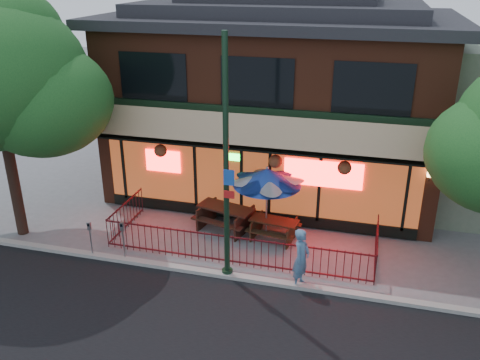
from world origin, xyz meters
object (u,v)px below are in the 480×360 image
at_px(patio_umbrella, 267,177).
at_px(parking_meter_near, 123,235).
at_px(street_light, 226,177).
at_px(picnic_table_right, 274,226).
at_px(picnic_table_left, 226,214).
at_px(parking_meter_far, 90,234).
at_px(pedestrian, 301,258).

bearing_deg(patio_umbrella, parking_meter_near, -146.24).
relative_size(street_light, picnic_table_right, 3.99).
bearing_deg(street_light, picnic_table_left, 107.32).
bearing_deg(parking_meter_near, parking_meter_far, -175.76).
xyz_separation_m(street_light, picnic_table_left, (-0.87, 2.80, -2.61)).
xyz_separation_m(picnic_table_left, parking_meter_far, (-3.51, -2.88, 0.28)).
xyz_separation_m(picnic_table_left, patio_umbrella, (1.47, -0.19, 1.62)).
distance_m(picnic_table_left, patio_umbrella, 2.20).
height_order(street_light, parking_meter_near, street_light).
bearing_deg(parking_meter_near, picnic_table_right, 31.32).
height_order(picnic_table_left, patio_umbrella, patio_umbrella).
bearing_deg(parking_meter_near, patio_umbrella, 33.76).
distance_m(patio_umbrella, pedestrian, 3.25).
bearing_deg(pedestrian, picnic_table_right, 42.85).
relative_size(picnic_table_right, parking_meter_near, 1.35).
relative_size(parking_meter_near, parking_meter_far, 1.08).
bearing_deg(parking_meter_far, pedestrian, 1.14).
xyz_separation_m(street_light, parking_meter_far, (-4.39, -0.08, -2.33)).
bearing_deg(street_light, pedestrian, 1.41).
height_order(pedestrian, parking_meter_near, pedestrian).
bearing_deg(street_light, picnic_table_right, 71.00).
distance_m(picnic_table_left, parking_meter_far, 4.55).
relative_size(picnic_table_right, pedestrian, 0.98).
bearing_deg(pedestrian, street_light, 107.33).
xyz_separation_m(picnic_table_right, patio_umbrella, (-0.28, 0.06, 1.71)).
bearing_deg(patio_umbrella, picnic_table_right, -12.92).
distance_m(pedestrian, parking_meter_near, 5.46).
distance_m(picnic_table_left, picnic_table_right, 1.77).
relative_size(picnic_table_right, patio_umbrella, 0.69).
relative_size(picnic_table_left, parking_meter_far, 1.84).
distance_m(picnic_table_left, parking_meter_near, 3.73).
bearing_deg(pedestrian, parking_meter_near, 106.44).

